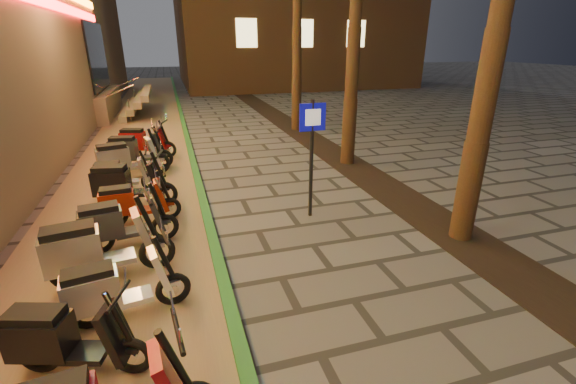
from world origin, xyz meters
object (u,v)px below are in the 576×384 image
object	(u,v)px
scooter_7	(117,223)
scooter_5	(113,289)
scooter_9	(125,184)
scooter_12	(133,151)
scooter_6	(94,249)
scooter_13	(142,142)
scooter_4	(62,339)
scooter_8	(130,203)
scooter_11	(125,159)
pedestrian_sign	(312,143)
scooter_10	(119,176)

from	to	relation	value
scooter_7	scooter_5	bearing A→B (deg)	-96.37
scooter_9	scooter_12	bearing A→B (deg)	101.09
scooter_6	scooter_13	xyz separation A→B (m)	(0.33, 7.04, -0.04)
scooter_4	scooter_8	bearing A→B (deg)	101.27
scooter_12	scooter_13	bearing A→B (deg)	91.55
scooter_8	scooter_11	xyz separation A→B (m)	(-0.33, 2.97, 0.10)
scooter_7	scooter_9	distance (m)	2.00
scooter_4	scooter_6	distance (m)	1.80
scooter_6	scooter_8	xyz separation A→B (m)	(0.35, 1.99, -0.10)
scooter_4	scooter_13	distance (m)	8.85
pedestrian_sign	scooter_6	distance (m)	4.27
scooter_8	scooter_4	bearing A→B (deg)	-100.22
pedestrian_sign	scooter_4	world-z (taller)	pedestrian_sign
scooter_6	scooter_10	size ratio (longest dim) A/B	1.26
scooter_6	scooter_13	size ratio (longest dim) A/B	1.10
scooter_5	scooter_10	world-z (taller)	scooter_5
scooter_7	scooter_9	bearing A→B (deg)	81.05
scooter_11	scooter_13	distance (m)	2.12
scooter_9	scooter_13	size ratio (longest dim) A/B	1.05
scooter_4	scooter_6	xyz separation A→B (m)	(0.07, 1.80, 0.10)
scooter_5	scooter_7	size ratio (longest dim) A/B	0.96
scooter_13	scooter_5	bearing A→B (deg)	-73.42
scooter_12	scooter_4	bearing A→B (deg)	-81.36
pedestrian_sign	scooter_8	bearing A→B (deg)	168.64
scooter_6	scooter_8	distance (m)	2.02
pedestrian_sign	scooter_5	distance (m)	4.42
scooter_4	scooter_5	xyz separation A→B (m)	(0.42, 0.78, 0.01)
scooter_6	scooter_12	size ratio (longest dim) A/B	1.06
scooter_13	pedestrian_sign	bearing A→B (deg)	-41.37
scooter_6	scooter_4	bearing A→B (deg)	-102.16
scooter_8	scooter_12	distance (m)	3.94
scooter_5	scooter_11	world-z (taller)	scooter_11
scooter_9	scooter_10	bearing A→B (deg)	113.89
pedestrian_sign	scooter_11	bearing A→B (deg)	136.03
scooter_4	scooter_6	bearing A→B (deg)	105.40
scooter_7	scooter_8	bearing A→B (deg)	72.06
scooter_5	scooter_7	xyz separation A→B (m)	(-0.14, 2.01, 0.02)
scooter_6	scooter_7	world-z (taller)	scooter_6
scooter_7	scooter_10	distance (m)	2.94
scooter_5	scooter_11	size ratio (longest dim) A/B	0.85
scooter_8	scooter_5	bearing A→B (deg)	-93.83
scooter_7	pedestrian_sign	bearing A→B (deg)	-4.68
scooter_4	scooter_10	bearing A→B (deg)	107.37
scooter_5	scooter_8	distance (m)	3.01
scooter_7	scooter_11	world-z (taller)	scooter_11
scooter_6	scooter_7	distance (m)	1.01
scooter_12	scooter_10	bearing A→B (deg)	-85.39
scooter_6	scooter_9	world-z (taller)	scooter_6
scooter_5	scooter_9	xyz separation A→B (m)	(-0.18, 4.01, 0.06)
pedestrian_sign	scooter_8	size ratio (longest dim) A/B	1.59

